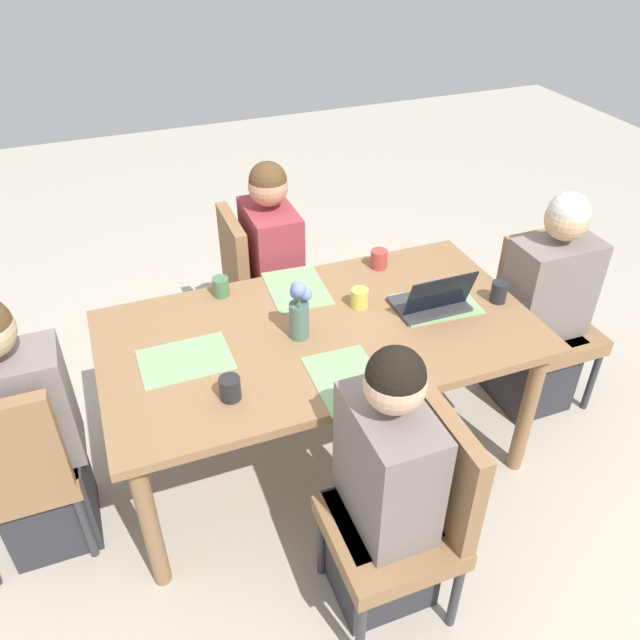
% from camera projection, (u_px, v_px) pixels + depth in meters
% --- Properties ---
extents(ground_plane, '(10.00, 10.00, 0.00)m').
position_uv_depth(ground_plane, '(320.00, 451.00, 3.13)').
color(ground_plane, '#B2A899').
extents(dining_table, '(1.84, 1.00, 0.75)m').
position_uv_depth(dining_table, '(320.00, 344.00, 2.74)').
color(dining_table, olive).
rests_on(dining_table, ground_plane).
extents(chair_near_left_near, '(0.44, 0.44, 0.90)m').
position_uv_depth(chair_near_left_near, '(257.00, 281.00, 3.48)').
color(chair_near_left_near, olive).
rests_on(chair_near_left_near, ground_plane).
extents(person_near_left_near, '(0.36, 0.40, 1.19)m').
position_uv_depth(person_near_left_near, '(273.00, 280.00, 3.44)').
color(person_near_left_near, '#2D2D33').
rests_on(person_near_left_near, ground_plane).
extents(chair_head_left_left_mid, '(0.44, 0.44, 0.90)m').
position_uv_depth(chair_head_left_left_mid, '(542.00, 311.00, 3.24)').
color(chair_head_left_left_mid, olive).
rests_on(chair_head_left_left_mid, ground_plane).
extents(person_head_left_left_mid, '(0.40, 0.36, 1.19)m').
position_uv_depth(person_head_left_left_mid, '(542.00, 317.00, 3.15)').
color(person_head_left_left_mid, '#2D2D33').
rests_on(person_head_left_left_mid, ground_plane).
extents(chair_head_right_left_far, '(0.44, 0.44, 0.90)m').
position_uv_depth(chair_head_right_left_far, '(14.00, 466.00, 2.41)').
color(chair_head_right_left_far, olive).
rests_on(chair_head_right_left_far, ground_plane).
extents(person_head_right_left_far, '(0.40, 0.36, 1.19)m').
position_uv_depth(person_head_right_left_far, '(28.00, 443.00, 2.46)').
color(person_head_right_left_far, '#2D2D33').
rests_on(person_head_right_left_far, ground_plane).
extents(chair_far_right_near, '(0.44, 0.44, 0.90)m').
position_uv_depth(chair_far_right_near, '(410.00, 510.00, 2.24)').
color(chair_far_right_near, olive).
rests_on(chair_far_right_near, ground_plane).
extents(person_far_right_near, '(0.36, 0.40, 1.19)m').
position_uv_depth(person_far_right_near, '(385.00, 498.00, 2.25)').
color(person_far_right_near, '#2D2D33').
rests_on(person_far_right_near, ground_plane).
extents(flower_vase, '(0.10, 0.10, 0.28)m').
position_uv_depth(flower_vase, '(299.00, 309.00, 2.58)').
color(flower_vase, '#4C6B60').
rests_on(flower_vase, dining_table).
extents(placemat_near_left_near, '(0.28, 0.38, 0.00)m').
position_uv_depth(placemat_near_left_near, '(297.00, 288.00, 2.96)').
color(placemat_near_left_near, '#7FAD70').
rests_on(placemat_near_left_near, dining_table).
extents(placemat_head_left_left_mid, '(0.38, 0.28, 0.00)m').
position_uv_depth(placemat_head_left_left_mid, '(436.00, 304.00, 2.85)').
color(placemat_head_left_left_mid, '#7FAD70').
rests_on(placemat_head_left_left_mid, dining_table).
extents(placemat_head_right_left_far, '(0.36, 0.26, 0.00)m').
position_uv_depth(placemat_head_right_left_far, '(186.00, 361.00, 2.53)').
color(placemat_head_right_left_far, '#7FAD70').
rests_on(placemat_head_right_left_far, dining_table).
extents(placemat_far_right_near, '(0.27, 0.37, 0.00)m').
position_uv_depth(placemat_far_right_near, '(347.00, 379.00, 2.43)').
color(placemat_far_right_near, '#7FAD70').
rests_on(placemat_far_right_near, dining_table).
extents(laptop_head_left_left_mid, '(0.32, 0.22, 0.21)m').
position_uv_depth(laptop_head_left_left_mid, '(432.00, 301.00, 2.80)').
color(laptop_head_left_left_mid, '#38383D').
rests_on(laptop_head_left_left_mid, dining_table).
extents(coffee_mug_near_left, '(0.07, 0.07, 0.10)m').
position_uv_depth(coffee_mug_near_left, '(499.00, 292.00, 2.85)').
color(coffee_mug_near_left, '#232328').
rests_on(coffee_mug_near_left, dining_table).
extents(coffee_mug_near_right, '(0.08, 0.08, 0.09)m').
position_uv_depth(coffee_mug_near_right, '(379.00, 259.00, 3.09)').
color(coffee_mug_near_right, '#AD3D38').
rests_on(coffee_mug_near_right, dining_table).
extents(coffee_mug_centre_left, '(0.08, 0.08, 0.09)m').
position_uv_depth(coffee_mug_centre_left, '(230.00, 388.00, 2.33)').
color(coffee_mug_centre_left, '#232328').
rests_on(coffee_mug_centre_left, dining_table).
extents(coffee_mug_centre_right, '(0.07, 0.07, 0.09)m').
position_uv_depth(coffee_mug_centre_right, '(221.00, 287.00, 2.89)').
color(coffee_mug_centre_right, '#47704C').
rests_on(coffee_mug_centre_right, dining_table).
extents(coffee_mug_far_left, '(0.08, 0.08, 0.09)m').
position_uv_depth(coffee_mug_far_left, '(360.00, 298.00, 2.81)').
color(coffee_mug_far_left, '#DBC64C').
rests_on(coffee_mug_far_left, dining_table).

